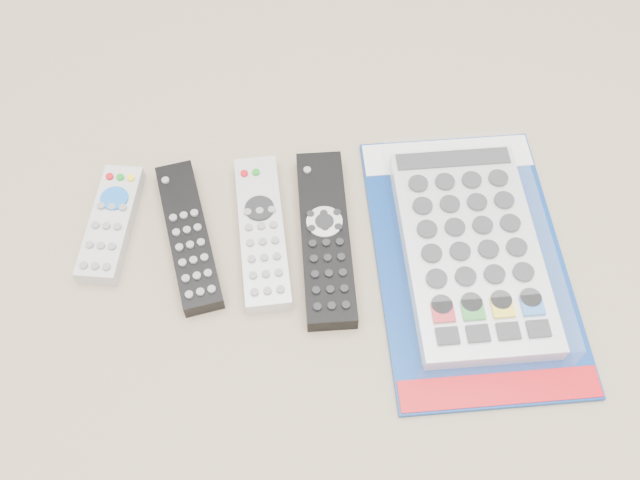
{
  "coord_description": "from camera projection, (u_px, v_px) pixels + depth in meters",
  "views": [
    {
      "loc": [
        0.0,
        -0.44,
        0.7
      ],
      "look_at": [
        0.03,
        -0.02,
        0.01
      ],
      "focal_mm": 40.0,
      "sensor_mm": 36.0,
      "label": 1
    }
  ],
  "objects": [
    {
      "name": "remote_silver_dvd",
      "position": [
        262.0,
        232.0,
        0.81
      ],
      "size": [
        0.06,
        0.2,
        0.02
      ],
      "rotation": [
        0.0,
        0.0,
        0.05
      ],
      "color": "silver",
      "rests_on": "ground"
    },
    {
      "name": "remote_large_black",
      "position": [
        325.0,
        237.0,
        0.81
      ],
      "size": [
        0.06,
        0.23,
        0.02
      ],
      "rotation": [
        0.0,
        0.0,
        -0.01
      ],
      "color": "black",
      "rests_on": "ground"
    },
    {
      "name": "remote_slim_black",
      "position": [
        189.0,
        236.0,
        0.81
      ],
      "size": [
        0.08,
        0.2,
        0.02
      ],
      "rotation": [
        0.0,
        0.0,
        0.19
      ],
      "color": "black",
      "rests_on": "ground"
    },
    {
      "name": "jumbo_remote_packaged",
      "position": [
        471.0,
        248.0,
        0.79
      ],
      "size": [
        0.21,
        0.35,
        0.05
      ],
      "rotation": [
        0.0,
        0.0,
        0.0
      ],
      "color": "navy",
      "rests_on": "ground"
    },
    {
      "name": "remote_small_grey",
      "position": [
        111.0,
        223.0,
        0.82
      ],
      "size": [
        0.07,
        0.16,
        0.02
      ],
      "rotation": [
        0.0,
        0.0,
        -0.16
      ],
      "color": "#B2B2B4",
      "rests_on": "ground"
    }
  ]
}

